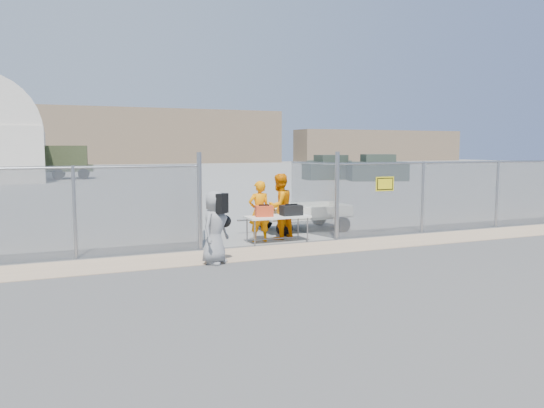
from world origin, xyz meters
name	(u,v)px	position (x,y,z in m)	size (l,w,h in m)	color
ground	(305,258)	(0.00, 0.00, 0.00)	(160.00, 160.00, 0.00)	#474747
tarmac_inside	(112,175)	(0.00, 42.00, 0.01)	(160.00, 80.00, 0.01)	gray
dirt_strip	(287,250)	(0.00, 1.00, 0.01)	(44.00, 1.60, 0.01)	tan
distant_hills	(119,136)	(5.00, 78.00, 4.50)	(140.00, 6.00, 9.00)	#7F684F
chain_link_fence	(272,204)	(0.00, 2.00, 1.10)	(40.00, 0.20, 2.20)	gray
folding_table	(277,229)	(0.23, 2.16, 0.37)	(1.76, 0.73, 0.75)	silver
orange_bag	(264,211)	(-0.16, 2.18, 0.89)	(0.47, 0.31, 0.29)	#DC431E
black_duffel	(291,210)	(0.62, 2.11, 0.89)	(0.58, 0.34, 0.28)	black
security_worker_left	(259,212)	(-0.20, 2.45, 0.85)	(0.62, 0.41, 1.71)	#FD8700
security_worker_right	(279,206)	(0.52, 2.69, 0.94)	(0.92, 0.71, 1.88)	#FD8700
visitor	(215,227)	(-2.12, 0.27, 0.83)	(0.81, 0.53, 1.66)	gray
utility_trailer	(303,217)	(1.82, 3.83, 0.44)	(3.60, 1.86, 0.87)	silver
military_truck	(56,162)	(-5.00, 36.58, 1.40)	(5.85, 2.16, 2.79)	#333C20
parked_vehicle_near	(331,168)	(15.90, 27.38, 0.99)	(4.36, 1.97, 1.97)	#2F3A2F
parked_vehicle_mid	(329,165)	(19.53, 34.17, 0.94)	(4.14, 1.87, 1.87)	#2F3A2F
parked_vehicle_far	(378,168)	(18.46, 24.37, 1.02)	(4.52, 2.04, 2.04)	#2F3A2F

